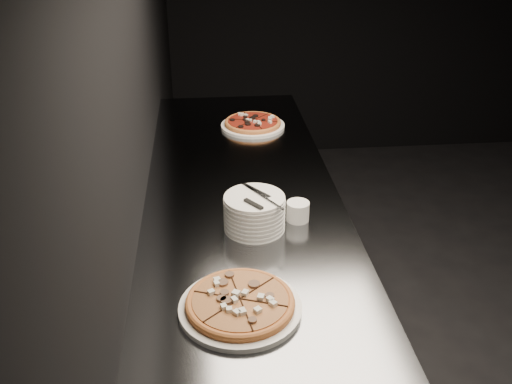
{
  "coord_description": "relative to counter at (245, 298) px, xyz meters",
  "views": [
    {
      "loc": [
        -2.26,
        -1.87,
        1.96
      ],
      "look_at": [
        -2.08,
        0.03,
        0.94
      ],
      "focal_mm": 40.0,
      "sensor_mm": 36.0,
      "label": 1
    }
  ],
  "objects": [
    {
      "name": "cutlery",
      "position": [
        0.03,
        -0.21,
        0.59
      ],
      "size": [
        0.11,
        0.21,
        0.01
      ],
      "rotation": [
        0.0,
        0.0,
        0.64
      ],
      "color": "#AEB1B5",
      "rests_on": "plate_stack"
    },
    {
      "name": "plate_stack",
      "position": [
        0.02,
        -0.2,
        0.52
      ],
      "size": [
        0.21,
        0.21,
        0.12
      ],
      "color": "white",
      "rests_on": "counter"
    },
    {
      "name": "wall_left",
      "position": [
        -0.37,
        0.0,
        0.94
      ],
      "size": [
        0.02,
        5.0,
        2.8
      ],
      "primitive_type": "cube",
      "color": "black",
      "rests_on": "floor"
    },
    {
      "name": "ramekin",
      "position": [
        0.18,
        -0.15,
        0.5
      ],
      "size": [
        0.08,
        0.08,
        0.07
      ],
      "color": "white",
      "rests_on": "counter"
    },
    {
      "name": "pizza_mushroom",
      "position": [
        -0.06,
        -0.62,
        0.48
      ],
      "size": [
        0.39,
        0.39,
        0.04
      ],
      "rotation": [
        0.0,
        0.0,
        -0.35
      ],
      "color": "white",
      "rests_on": "counter"
    },
    {
      "name": "counter",
      "position": [
        0.0,
        0.0,
        0.0
      ],
      "size": [
        0.74,
        2.44,
        0.92
      ],
      "color": "slate",
      "rests_on": "floor"
    },
    {
      "name": "pizza_tomato",
      "position": [
        0.1,
        0.74,
        0.48
      ],
      "size": [
        0.34,
        0.34,
        0.04
      ],
      "rotation": [
        0.0,
        0.0,
        -0.26
      ],
      "color": "white",
      "rests_on": "counter"
    }
  ]
}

